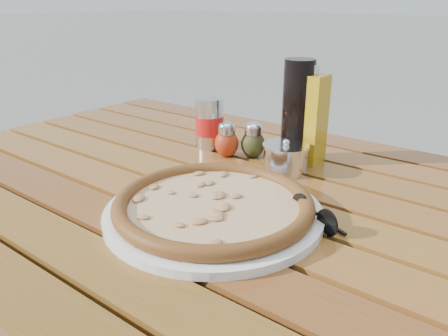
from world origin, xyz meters
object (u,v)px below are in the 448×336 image
Objects in this scene: pepper_shaker at (227,140)px; dark_bottle at (297,111)px; table at (218,220)px; sunglasses at (315,215)px; pizza at (214,204)px; soda_can at (209,123)px; olive_oil_cruet at (311,119)px; parmesan_tin at (285,158)px; plate at (214,212)px; oregano_shaker at (253,141)px.

dark_bottle is (0.13, 0.08, 0.07)m from pepper_shaker.
dark_bottle reaches higher than table.
sunglasses is at bearing -55.00° from dark_bottle.
soda_can is at bearing 130.34° from pizza.
pepper_shaker is 0.39× the size of olive_oil_cruet.
table is at bearing -101.60° from dark_bottle.
olive_oil_cruet is at bearing 27.52° from pepper_shaker.
pepper_shaker is 0.19m from olive_oil_cruet.
olive_oil_cruet is at bearing 16.96° from dark_bottle.
parmesan_tin is (-0.01, 0.25, 0.01)m from pizza.
dark_bottle is at bearing 94.93° from pizza.
parmesan_tin is 1.04× the size of sunglasses.
table is 0.24m from sunglasses.
dark_bottle is at bearing 94.93° from plate.
dark_bottle is 2.02× the size of sunglasses.
table is 6.36× the size of dark_bottle.
soda_can reaches higher than parmesan_tin.
soda_can is at bearing 133.05° from table.
pepper_shaker is 0.08m from soda_can.
dark_bottle is at bearing 104.70° from parmesan_tin.
olive_oil_cruet reaches higher than oregano_shaker.
plate is at bearing -88.27° from parmesan_tin.
olive_oil_cruet is 1.85× the size of parmesan_tin.
sunglasses is (0.14, 0.08, -0.01)m from pizza.
pizza is at bearing 180.00° from plate.
parmesan_tin reaches higher than table.
pizza is 2.10× the size of olive_oil_cruet.
soda_can is (-0.16, 0.17, 0.13)m from table.
oregano_shaker is 0.11m from parmesan_tin.
pepper_shaker is 0.68× the size of soda_can.
oregano_shaker is at bearing 2.78° from soda_can.
plate is at bearing 0.00° from pizza.
sunglasses is at bearing -6.76° from table.
pepper_shaker is 0.15m from parmesan_tin.
dark_bottle is at bearing 29.60° from pepper_shaker.
sunglasses is at bearing -60.66° from olive_oil_cruet.
sunglasses is (0.15, -0.17, -0.01)m from parmesan_tin.
pizza is at bearing -49.66° from soda_can.
parmesan_tin is (0.23, -0.03, -0.03)m from soda_can.
table is 17.07× the size of oregano_shaker.
dark_bottle reaches higher than pizza.
pizza is at bearing -128.19° from sunglasses.
pizza is 0.30m from pepper_shaker.
plate is 4.39× the size of pepper_shaker.
dark_bottle is at bearing 27.44° from oregano_shaker.
pepper_shaker is at bearing -150.40° from dark_bottle.
pepper_shaker reaches higher than sunglasses.
soda_can is at bearing -166.47° from dark_bottle.
olive_oil_cruet is at bearing 72.06° from table.
dark_bottle is (0.08, 0.04, 0.07)m from oregano_shaker.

